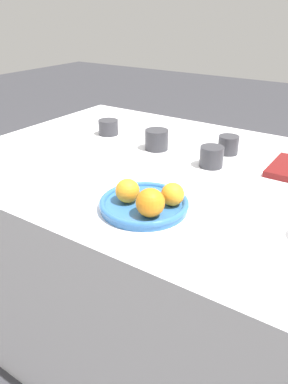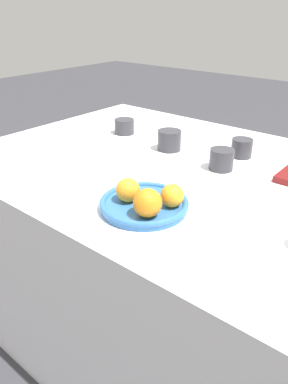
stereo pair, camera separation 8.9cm
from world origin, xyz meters
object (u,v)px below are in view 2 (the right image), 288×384
Objects in this scene: cup_2 at (221,159)px; cup_3 at (124,126)px; fruit_platter at (144,204)px; orange_1 at (128,190)px; orange_2 at (172,196)px; cup_1 at (169,140)px; cup_0 at (242,148)px; orange_0 at (147,203)px.

cup_3 is at bearing 171.08° from cup_2.
orange_1 reaches higher than fruit_platter.
cup_1 is at bearing 127.16° from orange_2.
cup_2 is at bearing 80.78° from orange_1.
orange_1 reaches higher than cup_1.
orange_2 is 0.82× the size of cup_0.
cup_0 is 0.85× the size of cup_1.
cup_0 is at bearing 23.97° from cup_1.
cup_0 is at bearing 95.34° from orange_2.
orange_2 is (0.07, 0.03, 0.04)m from fruit_platter.
cup_0 is (0.06, 0.53, -0.02)m from orange_1.
cup_0 is 0.26m from cup_1.
fruit_platter is at bearing -61.95° from cup_1.
orange_0 is at bearing -43.22° from fruit_platter.
orange_0 is at bearing -102.05° from orange_2.
cup_1 reaches higher than cup_2.
orange_0 is 0.83× the size of cup_1.
cup_1 is at bearing -156.03° from cup_0.
cup_3 reaches higher than fruit_platter.
fruit_platter is 0.08m from orange_2.
orange_2 is 0.48m from cup_0.
cup_2 is at bearing -9.44° from cup_1.
orange_1 is 0.46m from cup_1.
orange_0 is at bearing -86.31° from cup_2.
fruit_platter is at bearing 26.04° from orange_1.
cup_1 reaches higher than fruit_platter.
orange_0 is 0.09m from orange_1.
orange_2 reaches higher than cup_0.
cup_1 reaches higher than cup_0.
fruit_platter is at bearing -154.33° from orange_2.
cup_2 reaches higher than cup_0.
fruit_platter is 0.65m from cup_3.
cup_0 is at bearing 7.70° from cup_3.
orange_1 is at bearing -154.19° from orange_2.
cup_1 is (-0.22, 0.41, 0.02)m from fruit_platter.
fruit_platter is 3.71× the size of orange_1.
orange_0 is (0.05, -0.05, 0.04)m from fruit_platter.
orange_0 is 0.53m from cup_1.
cup_3 is at bearing 133.33° from orange_1.
orange_1 is at bearing -67.36° from cup_1.
cup_1 is (-0.18, 0.43, -0.01)m from orange_1.
cup_1 is at bearing -8.44° from cup_3.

